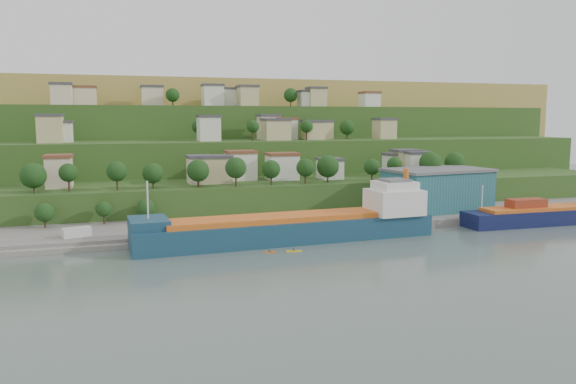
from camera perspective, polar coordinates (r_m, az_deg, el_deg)
name	(u,v)px	position (r m, az deg, el deg)	size (l,w,h in m)	color
ground	(313,250)	(130.38, 2.56, -5.87)	(500.00, 500.00, 0.00)	#485751
quay	(345,223)	(163.07, 5.84, -3.19)	(220.00, 26.00, 4.00)	slate
pebble_beach	(66,245)	(144.89, -21.65, -5.04)	(40.00, 18.00, 2.40)	slate
hillside	(202,177)	(292.69, -8.73, 1.52)	(360.00, 210.81, 96.00)	#284719
cargo_ship_near	(297,229)	(138.88, 0.97, -3.73)	(75.70, 15.55, 19.33)	#143D4E
cargo_ship_far	(558,215)	(180.40, 25.71, -2.10)	(55.21, 10.02, 14.96)	#0C1239
warehouse	(437,189)	(179.19, 14.92, 0.29)	(33.14, 22.74, 12.80)	#1F575D
caravan	(77,234)	(143.68, -20.67, -3.99)	(6.46, 2.69, 3.01)	silver
dinghy	(132,239)	(138.74, -15.57, -4.66)	(3.74, 1.40, 0.75)	silver
kayak_orange	(270,252)	(127.50, -1.85, -6.07)	(3.01, 1.63, 0.76)	orange
kayak_yellow	(294,250)	(128.39, 0.62, -5.95)	(3.68, 1.33, 0.91)	yellow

